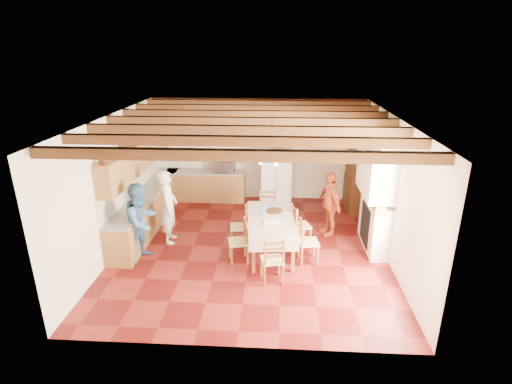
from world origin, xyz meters
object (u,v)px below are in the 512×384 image
Objects in this scene: refrigerator at (277,177)px; chair_right_far at (301,225)px; person_man at (168,207)px; microwave at (225,166)px; hutch at (357,174)px; chair_right_near at (309,241)px; chair_left_far at (239,226)px; chair_end_near at (272,259)px; chair_end_far at (267,210)px; dining_table at (271,221)px; person_woman_blue at (141,222)px; person_woman_red at (329,204)px; chair_left_near at (238,241)px.

chair_right_far is at bearing -76.10° from refrigerator.
person_man is 2.91m from microwave.
microwave is at bearing 170.92° from hutch.
person_man reaches higher than microwave.
refrigerator is 3.33m from chair_right_near.
refrigerator is 2.72m from chair_left_far.
chair_end_near is 2.43m from chair_end_far.
hutch is 5.17m from person_man.
hutch is at bearing -33.61° from chair_right_near.
microwave reaches higher than chair_right_far.
dining_table is at bearing 105.24° from chair_right_far.
chair_end_near is (0.80, -1.47, 0.00)m from chair_left_far.
hutch reaches higher than refrigerator.
hutch is at bearing -8.11° from microwave.
chair_end_near is (-0.04, -4.03, -0.37)m from refrigerator.
hutch is at bearing -36.72° from person_woman_blue.
chair_end_far is at bearing -76.66° from person_man.
person_woman_blue is at bearing 149.53° from person_man.
microwave is at bearing -148.79° from person_woman_red.
chair_left_far is at bearing -93.18° from person_woman_red.
chair_end_near is at bearing -87.71° from chair_end_far.
person_man is (-4.68, -2.20, -0.18)m from hutch.
chair_right_far is at bearing -51.76° from microwave.
microwave is at bearing 178.02° from chair_left_near.
chair_left_near is at bearing 105.71° from chair_right_far.
dining_table is 2.10× the size of chair_left_near.
chair_left_far is 1.00× the size of chair_right_far.
dining_table is 2.77m from person_woman_blue.
chair_end_far is at bearing -97.55° from refrigerator.
chair_left_far is at bearing -76.29° from microwave.
chair_left_far is 1.14m from chair_end_far.
hutch is at bearing 128.59° from person_woman_red.
hutch is 2.19× the size of chair_end_far.
refrigerator reaches higher than chair_left_near.
person_man is at bearing -155.68° from hutch.
refrigerator reaches higher than chair_left_far.
chair_end_far is (-0.22, -1.61, -0.37)m from refrigerator.
person_woman_red is (2.07, 1.45, 0.31)m from chair_left_near.
hutch is 2.75m from chair_right_far.
refrigerator is 1.76× the size of chair_right_near.
person_man is (-2.48, -2.47, 0.03)m from refrigerator.
hutch is 2.19× the size of chair_left_near.
person_woman_blue is at bearing -27.42° from chair_end_near.
dining_table is 0.87m from chair_right_far.
refrigerator is 4.35m from person_woman_blue.
person_man reaches higher than chair_right_near.
hutch is 1.04× the size of dining_table.
microwave is (-3.72, 0.53, 0.01)m from hutch.
chair_end_near is at bearing -121.60° from hutch.
chair_end_far is 0.55× the size of person_man.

